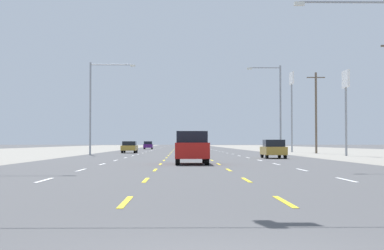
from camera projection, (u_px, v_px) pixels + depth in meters
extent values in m
plane|color=#4C4C4F|center=(185.00, 153.00, 71.89)|extent=(572.00, 572.00, 0.00)
cube|color=white|center=(44.00, 180.00, 20.32)|extent=(0.14, 2.60, 0.01)
cube|color=white|center=(81.00, 170.00, 27.82)|extent=(0.14, 2.60, 0.01)
cube|color=white|center=(102.00, 164.00, 35.31)|extent=(0.14, 2.60, 0.01)
cube|color=white|center=(116.00, 160.00, 42.81)|extent=(0.14, 2.60, 0.01)
cube|color=white|center=(126.00, 158.00, 50.31)|extent=(0.14, 2.60, 0.01)
cube|color=white|center=(133.00, 156.00, 57.80)|extent=(0.14, 2.60, 0.01)
cube|color=white|center=(138.00, 154.00, 65.30)|extent=(0.14, 2.60, 0.01)
cube|color=white|center=(143.00, 153.00, 72.79)|extent=(0.14, 2.60, 0.01)
cube|color=white|center=(146.00, 152.00, 80.29)|extent=(0.14, 2.60, 0.01)
cube|color=white|center=(149.00, 151.00, 87.78)|extent=(0.14, 2.60, 0.01)
cube|color=white|center=(152.00, 151.00, 95.28)|extent=(0.14, 2.60, 0.01)
cube|color=white|center=(154.00, 150.00, 102.77)|extent=(0.14, 2.60, 0.01)
cube|color=white|center=(155.00, 149.00, 110.27)|extent=(0.14, 2.60, 0.01)
cube|color=white|center=(157.00, 149.00, 117.76)|extent=(0.14, 2.60, 0.01)
cube|color=white|center=(158.00, 149.00, 125.26)|extent=(0.14, 2.60, 0.01)
cube|color=white|center=(160.00, 148.00, 132.75)|extent=(0.14, 2.60, 0.01)
cube|color=white|center=(161.00, 148.00, 140.25)|extent=(0.14, 2.60, 0.01)
cube|color=white|center=(162.00, 148.00, 147.74)|extent=(0.14, 2.60, 0.01)
cube|color=white|center=(163.00, 147.00, 155.24)|extent=(0.14, 2.60, 0.01)
cube|color=white|center=(164.00, 147.00, 162.73)|extent=(0.14, 2.60, 0.01)
cube|color=white|center=(164.00, 147.00, 170.23)|extent=(0.14, 2.60, 0.01)
cube|color=white|center=(165.00, 147.00, 177.72)|extent=(0.14, 2.60, 0.01)
cube|color=white|center=(166.00, 147.00, 185.22)|extent=(0.14, 2.60, 0.01)
cube|color=white|center=(166.00, 146.00, 192.72)|extent=(0.14, 2.60, 0.01)
cube|color=white|center=(167.00, 146.00, 200.21)|extent=(0.14, 2.60, 0.01)
cube|color=white|center=(167.00, 146.00, 207.71)|extent=(0.14, 2.60, 0.01)
cube|color=white|center=(168.00, 146.00, 215.20)|extent=(0.14, 2.60, 0.01)
cube|color=white|center=(168.00, 146.00, 222.70)|extent=(0.14, 2.60, 0.01)
cube|color=yellow|center=(126.00, 202.00, 12.90)|extent=(0.14, 2.60, 0.01)
cube|color=yellow|center=(146.00, 180.00, 20.39)|extent=(0.14, 2.60, 0.01)
cube|color=yellow|center=(155.00, 170.00, 27.89)|extent=(0.14, 2.60, 0.01)
cube|color=yellow|center=(161.00, 164.00, 35.38)|extent=(0.14, 2.60, 0.01)
cube|color=yellow|center=(164.00, 160.00, 42.88)|extent=(0.14, 2.60, 0.01)
cube|color=yellow|center=(166.00, 158.00, 50.37)|extent=(0.14, 2.60, 0.01)
cube|color=yellow|center=(168.00, 156.00, 57.87)|extent=(0.14, 2.60, 0.01)
cube|color=yellow|center=(170.00, 154.00, 65.36)|extent=(0.14, 2.60, 0.01)
cube|color=yellow|center=(171.00, 153.00, 72.86)|extent=(0.14, 2.60, 0.01)
cube|color=yellow|center=(172.00, 152.00, 80.35)|extent=(0.14, 2.60, 0.01)
cube|color=yellow|center=(172.00, 151.00, 87.85)|extent=(0.14, 2.60, 0.01)
cube|color=yellow|center=(173.00, 151.00, 95.34)|extent=(0.14, 2.60, 0.01)
cube|color=yellow|center=(174.00, 150.00, 102.84)|extent=(0.14, 2.60, 0.01)
cube|color=yellow|center=(174.00, 149.00, 110.34)|extent=(0.14, 2.60, 0.01)
cube|color=yellow|center=(175.00, 149.00, 117.83)|extent=(0.14, 2.60, 0.01)
cube|color=yellow|center=(175.00, 149.00, 125.33)|extent=(0.14, 2.60, 0.01)
cube|color=yellow|center=(175.00, 148.00, 132.82)|extent=(0.14, 2.60, 0.01)
cube|color=yellow|center=(176.00, 148.00, 140.32)|extent=(0.14, 2.60, 0.01)
cube|color=yellow|center=(176.00, 148.00, 147.81)|extent=(0.14, 2.60, 0.01)
cube|color=yellow|center=(176.00, 147.00, 155.31)|extent=(0.14, 2.60, 0.01)
cube|color=yellow|center=(176.00, 147.00, 162.80)|extent=(0.14, 2.60, 0.01)
cube|color=yellow|center=(176.00, 147.00, 170.30)|extent=(0.14, 2.60, 0.01)
cube|color=yellow|center=(177.00, 147.00, 177.79)|extent=(0.14, 2.60, 0.01)
cube|color=yellow|center=(177.00, 147.00, 185.29)|extent=(0.14, 2.60, 0.01)
cube|color=yellow|center=(177.00, 146.00, 192.78)|extent=(0.14, 2.60, 0.01)
cube|color=yellow|center=(177.00, 146.00, 200.28)|extent=(0.14, 2.60, 0.01)
cube|color=yellow|center=(177.00, 146.00, 207.77)|extent=(0.14, 2.60, 0.01)
cube|color=yellow|center=(177.00, 146.00, 215.27)|extent=(0.14, 2.60, 0.01)
cube|color=yellow|center=(177.00, 146.00, 222.76)|extent=(0.14, 2.60, 0.01)
cube|color=yellow|center=(284.00, 202.00, 12.96)|extent=(0.14, 2.60, 0.01)
cube|color=yellow|center=(246.00, 180.00, 20.46)|extent=(0.14, 2.60, 0.01)
cube|color=yellow|center=(229.00, 170.00, 27.96)|extent=(0.14, 2.60, 0.01)
cube|color=yellow|center=(219.00, 164.00, 35.45)|extent=(0.14, 2.60, 0.01)
cube|color=yellow|center=(212.00, 160.00, 42.95)|extent=(0.14, 2.60, 0.01)
cube|color=yellow|center=(207.00, 158.00, 50.44)|extent=(0.14, 2.60, 0.01)
cube|color=yellow|center=(204.00, 156.00, 57.94)|extent=(0.14, 2.60, 0.01)
cube|color=yellow|center=(201.00, 154.00, 65.43)|extent=(0.14, 2.60, 0.01)
cube|color=yellow|center=(199.00, 153.00, 72.93)|extent=(0.14, 2.60, 0.01)
cube|color=yellow|center=(197.00, 152.00, 80.42)|extent=(0.14, 2.60, 0.01)
cube|color=yellow|center=(196.00, 151.00, 87.92)|extent=(0.14, 2.60, 0.01)
cube|color=yellow|center=(195.00, 151.00, 95.41)|extent=(0.14, 2.60, 0.01)
cube|color=yellow|center=(194.00, 150.00, 102.91)|extent=(0.14, 2.60, 0.01)
cube|color=yellow|center=(193.00, 149.00, 110.40)|extent=(0.14, 2.60, 0.01)
cube|color=yellow|center=(192.00, 149.00, 117.90)|extent=(0.14, 2.60, 0.01)
cube|color=yellow|center=(191.00, 149.00, 125.39)|extent=(0.14, 2.60, 0.01)
cube|color=yellow|center=(191.00, 148.00, 132.89)|extent=(0.14, 2.60, 0.01)
cube|color=yellow|center=(190.00, 148.00, 140.38)|extent=(0.14, 2.60, 0.01)
cube|color=yellow|center=(190.00, 148.00, 147.88)|extent=(0.14, 2.60, 0.01)
cube|color=yellow|center=(189.00, 147.00, 155.37)|extent=(0.14, 2.60, 0.01)
cube|color=yellow|center=(189.00, 147.00, 162.87)|extent=(0.14, 2.60, 0.01)
cube|color=yellow|center=(188.00, 147.00, 170.37)|extent=(0.14, 2.60, 0.01)
cube|color=yellow|center=(188.00, 147.00, 177.86)|extent=(0.14, 2.60, 0.01)
cube|color=yellow|center=(188.00, 147.00, 185.36)|extent=(0.14, 2.60, 0.01)
cube|color=yellow|center=(188.00, 146.00, 192.85)|extent=(0.14, 2.60, 0.01)
cube|color=yellow|center=(187.00, 146.00, 200.35)|extent=(0.14, 2.60, 0.01)
cube|color=yellow|center=(187.00, 146.00, 207.84)|extent=(0.14, 2.60, 0.01)
cube|color=yellow|center=(187.00, 146.00, 215.34)|extent=(0.14, 2.60, 0.01)
cube|color=yellow|center=(187.00, 146.00, 222.83)|extent=(0.14, 2.60, 0.01)
cube|color=white|center=(346.00, 180.00, 20.53)|extent=(0.14, 2.60, 0.01)
cube|color=white|center=(302.00, 170.00, 28.02)|extent=(0.14, 2.60, 0.01)
cube|color=white|center=(276.00, 164.00, 35.52)|extent=(0.14, 2.60, 0.01)
cube|color=white|center=(260.00, 160.00, 43.01)|extent=(0.14, 2.60, 0.01)
cube|color=white|center=(248.00, 158.00, 50.51)|extent=(0.14, 2.60, 0.01)
cube|color=white|center=(239.00, 156.00, 58.00)|extent=(0.14, 2.60, 0.01)
cube|color=white|center=(233.00, 154.00, 65.50)|extent=(0.14, 2.60, 0.01)
cube|color=white|center=(227.00, 153.00, 72.99)|extent=(0.14, 2.60, 0.01)
cube|color=white|center=(223.00, 152.00, 80.49)|extent=(0.14, 2.60, 0.01)
cube|color=white|center=(219.00, 151.00, 87.99)|extent=(0.14, 2.60, 0.01)
cube|color=white|center=(216.00, 151.00, 95.48)|extent=(0.14, 2.60, 0.01)
cube|color=white|center=(214.00, 150.00, 102.98)|extent=(0.14, 2.60, 0.01)
cube|color=white|center=(211.00, 149.00, 110.47)|extent=(0.14, 2.60, 0.01)
cube|color=white|center=(209.00, 149.00, 117.97)|extent=(0.14, 2.60, 0.01)
cube|color=white|center=(208.00, 149.00, 125.46)|extent=(0.14, 2.60, 0.01)
cube|color=white|center=(206.00, 148.00, 132.96)|extent=(0.14, 2.60, 0.01)
cube|color=white|center=(205.00, 148.00, 140.45)|extent=(0.14, 2.60, 0.01)
cube|color=white|center=(204.00, 148.00, 147.95)|extent=(0.14, 2.60, 0.01)
cube|color=white|center=(202.00, 147.00, 155.44)|extent=(0.14, 2.60, 0.01)
cube|color=white|center=(201.00, 147.00, 162.94)|extent=(0.14, 2.60, 0.01)
cube|color=white|center=(201.00, 147.00, 170.43)|extent=(0.14, 2.60, 0.01)
cube|color=white|center=(200.00, 147.00, 177.93)|extent=(0.14, 2.60, 0.01)
cube|color=white|center=(199.00, 147.00, 185.42)|extent=(0.14, 2.60, 0.01)
cube|color=white|center=(198.00, 146.00, 192.92)|extent=(0.14, 2.60, 0.01)
cube|color=white|center=(198.00, 146.00, 200.41)|extent=(0.14, 2.60, 0.01)
cube|color=white|center=(197.00, 146.00, 207.91)|extent=(0.14, 2.60, 0.01)
cube|color=white|center=(196.00, 146.00, 215.40)|extent=(0.14, 2.60, 0.01)
cube|color=white|center=(196.00, 146.00, 222.90)|extent=(0.14, 2.60, 0.01)
cube|color=red|center=(192.00, 150.00, 35.57)|extent=(1.98, 4.90, 0.92)
cube|color=black|center=(192.00, 137.00, 35.55)|extent=(1.82, 2.70, 0.68)
cylinder|color=black|center=(178.00, 157.00, 37.24)|extent=(0.26, 0.76, 0.76)
cylinder|color=black|center=(204.00, 157.00, 37.28)|extent=(0.26, 0.76, 0.76)
cylinder|color=black|center=(178.00, 159.00, 33.85)|extent=(0.26, 0.76, 0.76)
cylinder|color=black|center=(207.00, 159.00, 33.88)|extent=(0.26, 0.76, 0.76)
cube|color=#B28C33|center=(273.00, 151.00, 48.76)|extent=(1.72, 3.90, 0.66)
cube|color=black|center=(274.00, 143.00, 48.53)|extent=(1.58, 1.90, 0.58)
cylinder|color=black|center=(262.00, 154.00, 50.14)|extent=(0.20, 0.60, 0.60)
cylinder|color=black|center=(279.00, 154.00, 50.17)|extent=(0.20, 0.60, 0.60)
cylinder|color=black|center=(267.00, 155.00, 47.34)|extent=(0.20, 0.60, 0.60)
cylinder|color=black|center=(285.00, 155.00, 47.37)|extent=(0.20, 0.60, 0.60)
cube|color=#B28C33|center=(129.00, 148.00, 73.43)|extent=(1.80, 4.50, 0.62)
cube|color=black|center=(129.00, 143.00, 73.35)|extent=(1.62, 2.10, 0.52)
cylinder|color=black|center=(124.00, 150.00, 74.96)|extent=(0.22, 0.64, 0.64)
cylinder|color=black|center=(137.00, 150.00, 74.99)|extent=(0.22, 0.64, 0.64)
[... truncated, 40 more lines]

